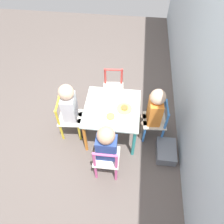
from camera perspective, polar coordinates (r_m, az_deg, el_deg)
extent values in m
plane|color=#5B514C|center=(2.76, 0.00, -5.42)|extent=(6.00, 6.00, 0.00)
cube|color=#B2C1CC|center=(1.94, 26.44, 14.53)|extent=(6.00, 0.06, 2.60)
cube|color=silver|center=(2.38, 0.00, 0.96)|extent=(0.60, 0.60, 0.02)
cylinder|color=#8E51BC|center=(2.77, -4.91, 2.42)|extent=(0.04, 0.04, 0.47)
cylinder|color=orange|center=(2.46, -7.02, -6.95)|extent=(0.04, 0.04, 0.47)
cylinder|color=green|center=(2.74, 6.26, 1.46)|extent=(0.04, 0.04, 0.47)
cylinder|color=teal|center=(2.42, 5.68, -8.20)|extent=(0.04, 0.04, 0.47)
cube|color=silver|center=(2.57, 10.97, -2.18)|extent=(0.28, 0.28, 0.02)
cylinder|color=#387AD1|center=(2.73, 8.15, -2.19)|extent=(0.03, 0.03, 0.28)
cylinder|color=#387AD1|center=(2.61, 8.37, -5.91)|extent=(0.03, 0.03, 0.28)
cylinder|color=#387AD1|center=(2.76, 12.53, -2.31)|extent=(0.03, 0.03, 0.28)
cylinder|color=#387AD1|center=(2.64, 12.97, -5.98)|extent=(0.03, 0.03, 0.28)
cylinder|color=#387AD1|center=(2.56, 13.52, 1.27)|extent=(0.03, 0.03, 0.26)
cylinder|color=#387AD1|center=(2.43, 14.06, -2.53)|extent=(0.03, 0.03, 0.26)
cylinder|color=#387AD1|center=(2.41, 14.29, 1.14)|extent=(0.21, 0.04, 0.02)
cube|color=silver|center=(2.27, -1.35, -11.63)|extent=(0.26, 0.26, 0.02)
cylinder|color=#E5599E|center=(2.44, 1.54, -11.26)|extent=(0.03, 0.03, 0.28)
cylinder|color=#E5599E|center=(2.46, -3.48, -10.77)|extent=(0.03, 0.03, 0.28)
cylinder|color=#E5599E|center=(2.35, 1.05, -15.80)|extent=(0.03, 0.03, 0.28)
cylinder|color=#E5599E|center=(2.37, -4.25, -15.26)|extent=(0.03, 0.03, 0.28)
cylinder|color=#E5599E|center=(2.11, 1.15, -12.93)|extent=(0.03, 0.03, 0.26)
cylinder|color=#E5599E|center=(2.13, -4.68, -12.34)|extent=(0.03, 0.03, 0.26)
cylinder|color=#E5599E|center=(2.01, -1.86, -11.18)|extent=(0.03, 0.21, 0.02)
cube|color=silver|center=(2.59, -10.87, -1.48)|extent=(0.28, 0.28, 0.02)
cylinder|color=yellow|center=(2.63, -8.50, -5.33)|extent=(0.03, 0.03, 0.28)
cylinder|color=yellow|center=(2.75, -7.91, -1.67)|extent=(0.03, 0.03, 0.28)
cylinder|color=yellow|center=(2.67, -13.00, -5.11)|extent=(0.03, 0.03, 0.28)
cylinder|color=yellow|center=(2.79, -12.22, -1.51)|extent=(0.03, 0.03, 0.28)
cylinder|color=yellow|center=(2.46, -14.08, -1.62)|extent=(0.03, 0.03, 0.26)
cylinder|color=yellow|center=(2.59, -13.18, 2.09)|extent=(0.03, 0.03, 0.26)
cylinder|color=yellow|center=(2.44, -14.11, 2.01)|extent=(0.21, 0.04, 0.02)
cube|color=silver|center=(2.85, 0.32, 5.96)|extent=(0.28, 0.28, 0.02)
cylinder|color=#DB3D38|center=(2.89, -1.86, 2.48)|extent=(0.03, 0.03, 0.28)
cylinder|color=#DB3D38|center=(2.89, 2.35, 2.38)|extent=(0.03, 0.03, 0.28)
cylinder|color=#DB3D38|center=(3.04, -1.65, 5.46)|extent=(0.03, 0.03, 0.28)
cylinder|color=#DB3D38|center=(3.03, 2.37, 5.37)|extent=(0.03, 0.03, 0.28)
cylinder|color=#DB3D38|center=(2.85, -1.77, 9.22)|extent=(0.03, 0.03, 0.26)
cylinder|color=#DB3D38|center=(2.85, 2.55, 9.12)|extent=(0.03, 0.03, 0.26)
cylinder|color=#DB3D38|center=(2.77, 0.40, 10.96)|extent=(0.04, 0.21, 0.02)
cylinder|color=#7A6B5B|center=(2.69, 7.93, -3.04)|extent=(0.07, 0.07, 0.29)
cylinder|color=#7A6B5B|center=(2.63, 8.03, -4.79)|extent=(0.07, 0.07, 0.29)
cube|color=orange|center=(2.43, 11.09, 0.20)|extent=(0.21, 0.15, 0.32)
sphere|color=#DBB293|center=(2.27, 11.95, 3.87)|extent=(0.16, 0.16, 0.16)
cylinder|color=#4C608E|center=(2.45, 0.24, -10.77)|extent=(0.07, 0.07, 0.29)
cylinder|color=#4C608E|center=(2.45, -2.12, -10.54)|extent=(0.07, 0.07, 0.29)
cube|color=#2D478E|center=(2.15, -1.36, -9.28)|extent=(0.14, 0.20, 0.29)
sphere|color=tan|center=(1.96, -1.48, -6.12)|extent=(0.17, 0.17, 0.17)
cylinder|color=#38383D|center=(2.65, -8.06, -4.25)|extent=(0.07, 0.07, 0.29)
cylinder|color=#38383D|center=(2.71, -7.79, -2.52)|extent=(0.07, 0.07, 0.29)
cube|color=silver|center=(2.45, -11.03, 1.10)|extent=(0.21, 0.15, 0.35)
sphere|color=#DBB293|center=(2.27, -11.94, 5.09)|extent=(0.17, 0.17, 0.17)
cylinder|color=#EADB66|center=(2.36, 3.25, 0.90)|extent=(0.17, 0.17, 0.01)
cylinder|color=#CC6633|center=(2.35, 3.26, 1.12)|extent=(0.08, 0.08, 0.02)
cylinder|color=white|center=(2.29, -0.39, -1.36)|extent=(0.20, 0.20, 0.01)
cylinder|color=gold|center=(2.27, -0.39, -1.15)|extent=(0.09, 0.09, 0.02)
cube|color=slate|center=(2.63, 13.92, -9.91)|extent=(0.31, 0.22, 0.12)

